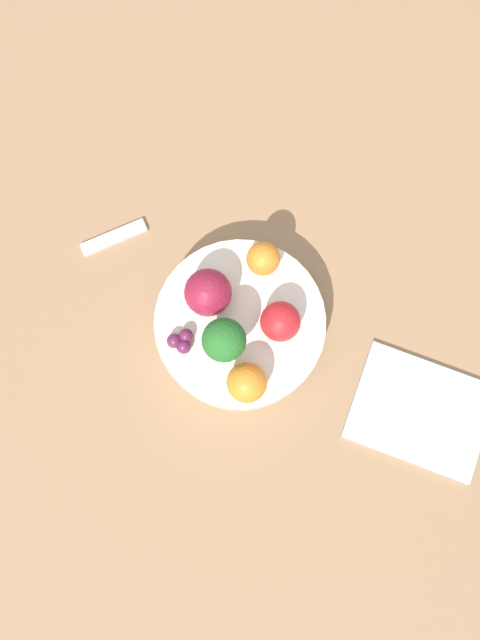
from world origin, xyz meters
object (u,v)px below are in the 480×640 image
Objects in this scene: orange_front at (247,382)px; napkin at (420,412)px; grape_cluster at (181,341)px; bowl at (240,325)px; orange_back at (263,259)px; apple_green at (280,321)px; broccoli at (220,338)px; spoon at (114,238)px; apple_red at (208,292)px.

orange_front is 0.26× the size of napkin.
bowl is at bearing -39.34° from grape_cluster.
bowl is 5.11× the size of orange_back.
orange_front is at bearing -178.02° from apple_green.
orange_front is at bearing -143.15° from bowl.
grape_cluster is at bearing 118.01° from broccoli.
broccoli reaches higher than napkin.
grape_cluster is 0.17× the size of napkin.
broccoli is 0.11m from orange_back.
apple_green is at bearing -49.07° from grape_cluster.
orange_back is (0.05, 0.05, -0.00)m from apple_green.
broccoli is 2.32× the size of grape_cluster.
broccoli reaches higher than spoon.
broccoli is 0.87× the size of spoon.
orange_front is (-0.02, -0.05, -0.02)m from broccoli.
orange_front reaches higher than spoon.
orange_front is (-0.06, -0.04, 0.04)m from bowl.
orange_back is 1.31× the size of grape_cluster.
orange_front is 0.14m from orange_back.
broccoli is at bearing 103.37° from napkin.
spoon is at bearing 72.31° from orange_front.
broccoli is at bearing -134.22° from apple_red.
apple_green reaches higher than grape_cluster.
apple_red is 0.11m from orange_front.
apple_red reaches higher than spoon.
bowl is at bearing 36.85° from orange_front.
bowl is 0.23m from napkin.
napkin is at bearing -88.82° from apple_green.
broccoli reaches higher than orange_back.
spoon is (0.07, 0.23, -0.06)m from orange_front.
spoon is at bearing 64.20° from grape_cluster.
orange_back is 0.19m from spoon.
orange_back is 0.25m from napkin.
grape_cluster reaches higher than napkin.
orange_back is at bearing -13.92° from grape_cluster.
orange_front reaches higher than orange_back.
orange_front is 1.52× the size of grape_cluster.
grape_cluster is (-0.07, 0.08, -0.01)m from apple_green.
apple_green is at bearing 1.98° from orange_front.
bowl is at bearing -97.20° from apple_red.
spoon is (-0.01, 0.42, -0.00)m from napkin.
broccoli is 1.77× the size of orange_back.
napkin is (0.02, -0.23, -0.02)m from bowl.
apple_red is (0.04, 0.04, -0.01)m from broccoli.
broccoli reaches higher than apple_red.
spoon is (0.02, 0.19, -0.02)m from bowl.
broccoli is 0.21m from spoon.
apple_green is 0.24m from spoon.
spoon is (0.01, 0.15, -0.07)m from apple_red.
grape_cluster is (-0.02, 0.04, -0.03)m from broccoli.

